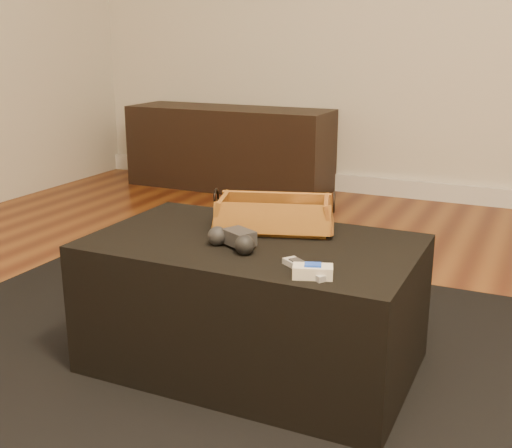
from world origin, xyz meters
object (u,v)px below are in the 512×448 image
at_px(wicker_basket, 274,217).
at_px(game_controller, 234,239).
at_px(media_cabinet, 230,148).
at_px(silver_remote, 306,268).
at_px(tv_remote, 268,224).
at_px(cream_gadget, 313,271).
at_px(ottoman, 253,303).

xyz_separation_m(wicker_basket, game_controller, (-0.03, -0.22, -0.02)).
relative_size(media_cabinet, game_controller, 7.66).
bearing_deg(silver_remote, wicker_basket, 125.87).
height_order(media_cabinet, wicker_basket, media_cabinet).
height_order(tv_remote, cream_gadget, cream_gadget).
xyz_separation_m(ottoman, silver_remote, (0.25, -0.19, 0.22)).
distance_m(wicker_basket, game_controller, 0.23).
bearing_deg(cream_gadget, game_controller, 156.49).
xyz_separation_m(tv_remote, game_controller, (-0.02, -0.20, 0.01)).
bearing_deg(wicker_basket, ottoman, -97.34).
distance_m(tv_remote, game_controller, 0.21).
height_order(ottoman, game_controller, game_controller).
bearing_deg(tv_remote, game_controller, -118.74).
distance_m(game_controller, cream_gadget, 0.32).
xyz_separation_m(ottoman, game_controller, (-0.02, -0.10, 0.24)).
relative_size(wicker_basket, silver_remote, 2.55).
bearing_deg(ottoman, tv_remote, 88.68).
bearing_deg(tv_remote, wicker_basket, 30.87).
height_order(tv_remote, game_controller, game_controller).
relative_size(ottoman, silver_remote, 6.05).
xyz_separation_m(media_cabinet, silver_remote, (1.51, -2.49, 0.16)).
bearing_deg(silver_remote, game_controller, 160.24).
relative_size(ottoman, game_controller, 5.30).
bearing_deg(game_controller, tv_remote, 84.91).
xyz_separation_m(media_cabinet, game_controller, (1.25, -2.40, 0.18)).
bearing_deg(tv_remote, media_cabinet, 96.43).
relative_size(tv_remote, cream_gadget, 1.75).
relative_size(media_cabinet, silver_remote, 8.74).
height_order(wicker_basket, silver_remote, wicker_basket).
xyz_separation_m(ottoman, wicker_basket, (0.02, 0.13, 0.25)).
xyz_separation_m(ottoman, tv_remote, (0.00, 0.11, 0.23)).
relative_size(silver_remote, cream_gadget, 1.43).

